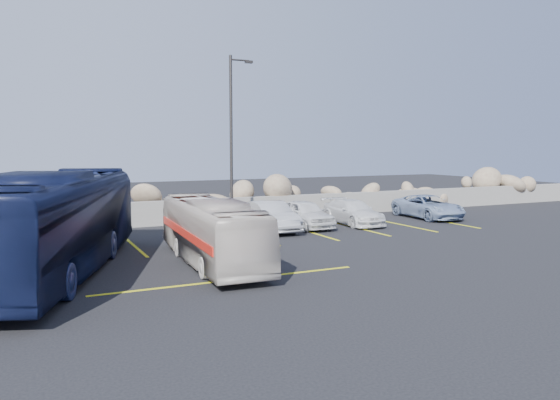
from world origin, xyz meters
name	(u,v)px	position (x,y,z in m)	size (l,w,h in m)	color
ground	(266,278)	(0.00, 0.00, 0.00)	(90.00, 90.00, 0.00)	black
seawall	(166,213)	(0.00, 12.00, 0.60)	(60.00, 0.40, 1.20)	gray
riprap_pile	(160,197)	(0.00, 13.20, 1.30)	(54.00, 2.80, 2.60)	#8E755D
parking_lines	(312,238)	(4.64, 5.57, 0.01)	(18.16, 9.36, 0.01)	yellow
lamppost	(232,137)	(2.56, 9.50, 4.30)	(1.14, 0.18, 8.00)	#302C2A
vintage_bus	(212,231)	(-0.77, 2.66, 1.07)	(1.79, 7.66, 2.13)	beige
tour_coach	(54,223)	(-5.53, 3.21, 1.56)	(2.62, 11.22, 3.12)	#101636
car_a	(305,214)	(5.77, 8.38, 0.66)	(1.56, 3.88, 1.32)	silver
car_b	(271,216)	(3.88, 8.11, 0.67)	(1.42, 4.07, 1.34)	#ADADB1
car_c	(353,212)	(8.43, 8.30, 0.60)	(1.69, 4.15, 1.20)	silver
car_d	(428,207)	(13.36, 8.49, 0.62)	(2.06, 4.46, 1.24)	#7F93B5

